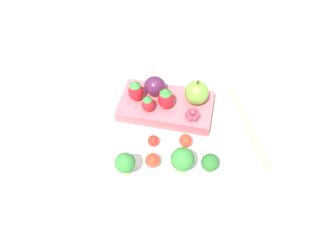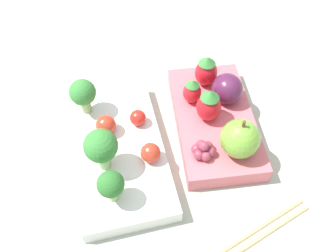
{
  "view_description": "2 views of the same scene",
  "coord_description": "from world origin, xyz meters",
  "px_view_note": "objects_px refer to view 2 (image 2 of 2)",
  "views": [
    {
      "loc": [
        -0.02,
        0.35,
        0.5
      ],
      "look_at": [
        -0.01,
        0.0,
        0.04
      ],
      "focal_mm": 32.0,
      "sensor_mm": 36.0,
      "label": 1
    },
    {
      "loc": [
        -0.3,
        0.09,
        0.42
      ],
      "look_at": [
        -0.01,
        0.0,
        0.04
      ],
      "focal_mm": 40.0,
      "sensor_mm": 36.0,
      "label": 2
    }
  ],
  "objects_px": {
    "bento_box_fruit": "(214,122)",
    "grape_cluster": "(203,150)",
    "chopsticks_pair": "(237,247)",
    "broccoli_floret_1": "(101,147)",
    "broccoli_floret_0": "(83,93)",
    "apple": "(240,139)",
    "strawberry_0": "(206,71)",
    "strawberry_2": "(208,103)",
    "bento_box_savoury": "(119,152)",
    "cherry_tomato_1": "(150,153)",
    "cherry_tomato_0": "(106,125)",
    "broccoli_floret_2": "(111,185)",
    "plum": "(228,89)",
    "strawberry_1": "(192,91)",
    "cherry_tomato_2": "(138,118)"
  },
  "relations": [
    {
      "from": "bento_box_fruit",
      "to": "grape_cluster",
      "type": "distance_m",
      "value": 0.07
    },
    {
      "from": "chopsticks_pair",
      "to": "broccoli_floret_1",
      "type": "bearing_deg",
      "value": 41.72
    },
    {
      "from": "grape_cluster",
      "to": "broccoli_floret_0",
      "type": "bearing_deg",
      "value": 48.04
    },
    {
      "from": "apple",
      "to": "grape_cluster",
      "type": "relative_size",
      "value": 1.87
    },
    {
      "from": "broccoli_floret_0",
      "to": "apple",
      "type": "xyz_separation_m",
      "value": [
        -0.13,
        -0.17,
        -0.01
      ]
    },
    {
      "from": "apple",
      "to": "strawberry_0",
      "type": "xyz_separation_m",
      "value": [
        0.13,
        -0.0,
        -0.0
      ]
    },
    {
      "from": "strawberry_2",
      "to": "grape_cluster",
      "type": "distance_m",
      "value": 0.07
    },
    {
      "from": "strawberry_2",
      "to": "bento_box_savoury",
      "type": "bearing_deg",
      "value": 97.27
    },
    {
      "from": "cherry_tomato_1",
      "to": "cherry_tomato_0",
      "type": "bearing_deg",
      "value": 37.41
    },
    {
      "from": "broccoli_floret_2",
      "to": "strawberry_0",
      "type": "height_order",
      "value": "strawberry_0"
    },
    {
      "from": "plum",
      "to": "apple",
      "type": "bearing_deg",
      "value": 167.3
    },
    {
      "from": "bento_box_savoury",
      "to": "cherry_tomato_1",
      "type": "height_order",
      "value": "cherry_tomato_1"
    },
    {
      "from": "apple",
      "to": "chopsticks_pair",
      "type": "distance_m",
      "value": 0.13
    },
    {
      "from": "grape_cluster",
      "to": "broccoli_floret_2",
      "type": "bearing_deg",
      "value": 102.58
    },
    {
      "from": "bento_box_fruit",
      "to": "chopsticks_pair",
      "type": "bearing_deg",
      "value": 167.77
    },
    {
      "from": "bento_box_fruit",
      "to": "broccoli_floret_0",
      "type": "relative_size",
      "value": 3.85
    },
    {
      "from": "strawberry_1",
      "to": "strawberry_0",
      "type": "bearing_deg",
      "value": -48.05
    },
    {
      "from": "broccoli_floret_2",
      "to": "strawberry_0",
      "type": "bearing_deg",
      "value": -49.11
    },
    {
      "from": "cherry_tomato_1",
      "to": "cherry_tomato_2",
      "type": "relative_size",
      "value": 1.16
    },
    {
      "from": "strawberry_1",
      "to": "apple",
      "type": "bearing_deg",
      "value": -163.86
    },
    {
      "from": "strawberry_1",
      "to": "strawberry_2",
      "type": "bearing_deg",
      "value": -160.63
    },
    {
      "from": "strawberry_1",
      "to": "chopsticks_pair",
      "type": "xyz_separation_m",
      "value": [
        -0.21,
        0.02,
        -0.04
      ]
    },
    {
      "from": "strawberry_1",
      "to": "bento_box_fruit",
      "type": "bearing_deg",
      "value": -149.55
    },
    {
      "from": "cherry_tomato_1",
      "to": "strawberry_1",
      "type": "height_order",
      "value": "strawberry_1"
    },
    {
      "from": "broccoli_floret_2",
      "to": "strawberry_1",
      "type": "xyz_separation_m",
      "value": [
        0.12,
        -0.14,
        -0.01
      ]
    },
    {
      "from": "cherry_tomato_0",
      "to": "cherry_tomato_2",
      "type": "distance_m",
      "value": 0.04
    },
    {
      "from": "cherry_tomato_0",
      "to": "strawberry_2",
      "type": "distance_m",
      "value": 0.14
    },
    {
      "from": "plum",
      "to": "grape_cluster",
      "type": "xyz_separation_m",
      "value": [
        -0.08,
        0.06,
        -0.01
      ]
    },
    {
      "from": "cherry_tomato_0",
      "to": "chopsticks_pair",
      "type": "relative_size",
      "value": 0.13
    },
    {
      "from": "plum",
      "to": "chopsticks_pair",
      "type": "distance_m",
      "value": 0.21
    },
    {
      "from": "cherry_tomato_2",
      "to": "grape_cluster",
      "type": "bearing_deg",
      "value": -138.17
    },
    {
      "from": "chopsticks_pair",
      "to": "broccoli_floret_2",
      "type": "bearing_deg",
      "value": 53.42
    },
    {
      "from": "strawberry_1",
      "to": "plum",
      "type": "distance_m",
      "value": 0.05
    },
    {
      "from": "broccoli_floret_1",
      "to": "cherry_tomato_2",
      "type": "distance_m",
      "value": 0.08
    },
    {
      "from": "broccoli_floret_2",
      "to": "strawberry_1",
      "type": "relative_size",
      "value": 1.22
    },
    {
      "from": "apple",
      "to": "plum",
      "type": "relative_size",
      "value": 1.28
    },
    {
      "from": "grape_cluster",
      "to": "chopsticks_pair",
      "type": "xyz_separation_m",
      "value": [
        -0.12,
        -0.0,
        -0.03
      ]
    },
    {
      "from": "strawberry_1",
      "to": "plum",
      "type": "xyz_separation_m",
      "value": [
        -0.01,
        -0.05,
        0.0
      ]
    },
    {
      "from": "plum",
      "to": "bento_box_fruit",
      "type": "bearing_deg",
      "value": 135.65
    },
    {
      "from": "apple",
      "to": "strawberry_0",
      "type": "relative_size",
      "value": 1.18
    },
    {
      "from": "broccoli_floret_0",
      "to": "strawberry_0",
      "type": "xyz_separation_m",
      "value": [
        0.0,
        -0.18,
        -0.01
      ]
    },
    {
      "from": "bento_box_savoury",
      "to": "broccoli_floret_0",
      "type": "relative_size",
      "value": 4.11
    },
    {
      "from": "bento_box_savoury",
      "to": "cherry_tomato_0",
      "type": "distance_m",
      "value": 0.04
    },
    {
      "from": "cherry_tomato_0",
      "to": "grape_cluster",
      "type": "xyz_separation_m",
      "value": [
        -0.07,
        -0.11,
        -0.0
      ]
    },
    {
      "from": "cherry_tomato_2",
      "to": "chopsticks_pair",
      "type": "xyz_separation_m",
      "value": [
        -0.19,
        -0.07,
        -0.03
      ]
    },
    {
      "from": "chopsticks_pair",
      "to": "bento_box_savoury",
      "type": "bearing_deg",
      "value": 32.49
    },
    {
      "from": "bento_box_savoury",
      "to": "broccoli_floret_0",
      "type": "distance_m",
      "value": 0.09
    },
    {
      "from": "broccoli_floret_2",
      "to": "strawberry_2",
      "type": "relative_size",
      "value": 0.94
    },
    {
      "from": "broccoli_floret_2",
      "to": "grape_cluster",
      "type": "relative_size",
      "value": 1.54
    },
    {
      "from": "bento_box_savoury",
      "to": "plum",
      "type": "xyz_separation_m",
      "value": [
        0.04,
        -0.17,
        0.03
      ]
    }
  ]
}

